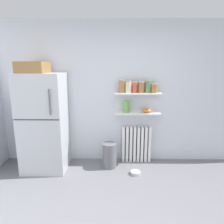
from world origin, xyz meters
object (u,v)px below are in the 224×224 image
Objects in this scene: storage_jar_0 at (122,86)px; storage_jar_1 at (128,87)px; trash_bin at (110,155)px; pet_food_bowl at (136,173)px; vase at (126,107)px; storage_jar_3 at (141,87)px; refrigerator at (44,120)px; radiator at (136,144)px; storage_jar_2 at (135,87)px; storage_jar_4 at (148,86)px; shelf_bowl at (147,110)px; storage_jar_5 at (154,88)px.

storage_jar_1 is at bearing -0.00° from storage_jar_0.
trash_bin reaches higher than pet_food_bowl.
vase is 1.25× the size of pet_food_bowl.
storage_jar_3 is (0.35, -0.00, -0.01)m from storage_jar_0.
refrigerator reaches higher than radiator.
storage_jar_2 is 0.38m from vase.
storage_jar_3 is 1.16× the size of pet_food_bowl.
storage_jar_1 is 1.09× the size of storage_jar_2.
storage_jar_2 is at bearing -180.00° from storage_jar_3.
storage_jar_2 is (0.23, -0.00, -0.02)m from storage_jar_0.
storage_jar_4 is at bearing -0.00° from storage_jar_1.
storage_jar_2 is (-0.06, -0.03, 1.09)m from radiator.
storage_jar_0 is 1.08× the size of storage_jar_1.
storage_jar_1 is at bearing 180.00° from storage_jar_3.
storage_jar_4 reaches higher than pet_food_bowl.
radiator is 1.15m from storage_jar_0.
storage_jar_2 is at bearing 0.00° from vase.
storage_jar_0 reaches higher than shelf_bowl.
storage_jar_1 reaches higher than shelf_bowl.
storage_jar_0 is 0.23m from storage_jar_2.
storage_jar_4 is 0.12m from storage_jar_5.
radiator is at bearing 9.82° from storage_jar_1.
storage_jar_1 is 0.94× the size of storage_jar_4.
storage_jar_2 is (0.12, -0.00, -0.01)m from storage_jar_1.
radiator is 1.12m from storage_jar_1.
shelf_bowl is 1.12m from pet_food_bowl.
refrigerator is 8.12× the size of storage_jar_0.
storage_jar_5 is at bearing -0.00° from storage_jar_4.
refrigerator reaches higher than storage_jar_2.
storage_jar_0 is at bearing 180.00° from storage_jar_1.
shelf_bowl is at bearing 64.55° from pet_food_bowl.
shelf_bowl is at bearing 0.00° from vase.
trash_bin is at bearing -164.73° from storage_jar_5.
storage_jar_2 is 1.19× the size of storage_jar_5.
vase is 0.93m from trash_bin.
storage_jar_1 is 0.55m from shelf_bowl.
radiator is at bearing 170.18° from storage_jar_4.
storage_jar_2 is 1.13× the size of shelf_bowl.
radiator is at bearing 169.88° from shelf_bowl.
storage_jar_5 is 0.42m from shelf_bowl.
vase reaches higher than pet_food_bowl.
storage_jar_3 is (1.70, 0.23, 0.55)m from refrigerator.
pet_food_bowl is at bearing -115.45° from shelf_bowl.
storage_jar_1 is 1.23× the size of shelf_bowl.
storage_jar_5 is (1.93, 0.23, 0.53)m from refrigerator.
pet_food_bowl is at bearing -29.22° from trash_bin.
storage_jar_4 is at bearing 7.34° from refrigerator.
trash_bin is (-0.68, -0.22, -1.22)m from storage_jar_4.
trash_bin is at bearing 0.87° from refrigerator.
storage_jar_2 is 0.91× the size of vase.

